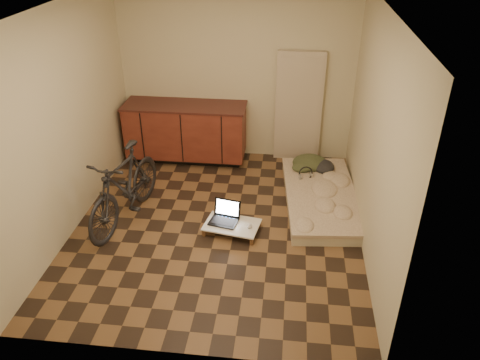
# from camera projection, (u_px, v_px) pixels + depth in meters

# --- Properties ---
(room_shell) EXTENTS (3.50, 4.00, 2.60)m
(room_shell) POSITION_uv_depth(u_px,v_px,m) (215.00, 129.00, 5.24)
(room_shell) COLOR brown
(room_shell) RESTS_ON ground
(cabinets) EXTENTS (1.84, 0.62, 0.91)m
(cabinets) POSITION_uv_depth(u_px,v_px,m) (186.00, 132.00, 7.20)
(cabinets) COLOR black
(cabinets) RESTS_ON ground
(appliance_panel) EXTENTS (0.70, 0.10, 1.70)m
(appliance_panel) POSITION_uv_depth(u_px,v_px,m) (299.00, 107.00, 7.04)
(appliance_panel) COLOR beige
(appliance_panel) RESTS_ON ground
(bicycle) EXTENTS (0.81, 1.72, 1.07)m
(bicycle) POSITION_uv_depth(u_px,v_px,m) (124.00, 183.00, 5.72)
(bicycle) COLOR black
(bicycle) RESTS_ON ground
(futon) EXTENTS (1.10, 2.02, 0.17)m
(futon) POSITION_uv_depth(u_px,v_px,m) (321.00, 197.00, 6.29)
(futon) COLOR beige
(futon) RESTS_ON ground
(clothing_pile) EXTENTS (0.58, 0.50, 0.22)m
(clothing_pile) POSITION_uv_depth(u_px,v_px,m) (314.00, 160.00, 6.81)
(clothing_pile) COLOR #373F25
(clothing_pile) RESTS_ON futon
(headphones) EXTENTS (0.27, 0.26, 0.15)m
(headphones) POSITION_uv_depth(u_px,v_px,m) (306.00, 173.00, 6.54)
(headphones) COLOR black
(headphones) RESTS_ON futon
(lap_desk) EXTENTS (0.72, 0.53, 0.11)m
(lap_desk) POSITION_uv_depth(u_px,v_px,m) (232.00, 225.00, 5.71)
(lap_desk) COLOR brown
(lap_desk) RESTS_ON ground
(laptop) EXTENTS (0.39, 0.36, 0.23)m
(laptop) POSITION_uv_depth(u_px,v_px,m) (225.00, 217.00, 5.76)
(laptop) COLOR black
(laptop) RESTS_ON lap_desk
(mouse) EXTENTS (0.07, 0.10, 0.03)m
(mouse) POSITION_uv_depth(u_px,v_px,m) (249.00, 226.00, 5.64)
(mouse) COLOR silver
(mouse) RESTS_ON lap_desk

